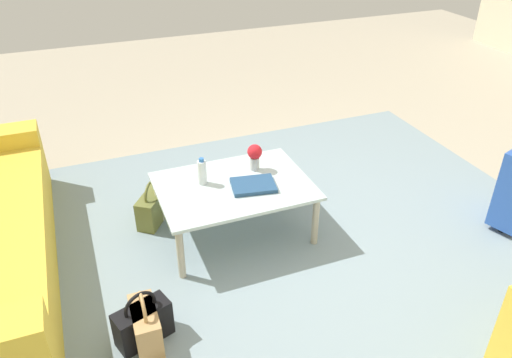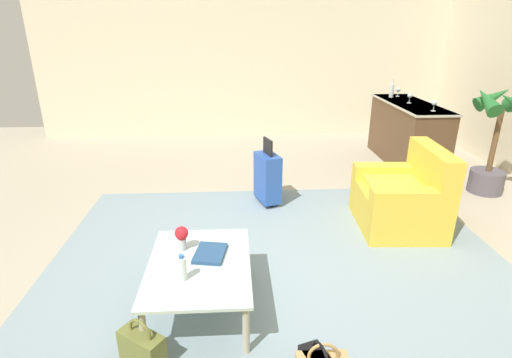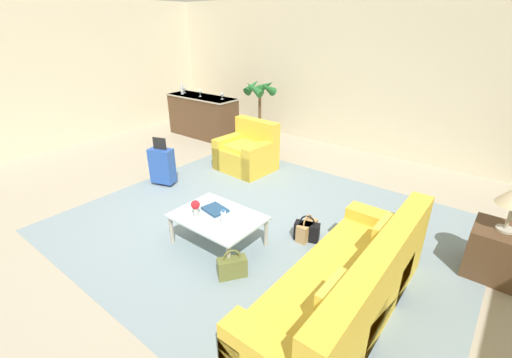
{
  "view_description": "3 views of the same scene",
  "coord_description": "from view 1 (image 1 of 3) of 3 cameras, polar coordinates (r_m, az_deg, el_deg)",
  "views": [
    {
      "loc": [
        1.36,
        2.38,
        2.29
      ],
      "look_at": [
        0.34,
        -0.23,
        0.6
      ],
      "focal_mm": 35.0,
      "sensor_mm": 36.0,
      "label": 1
    },
    {
      "loc": [
        3.05,
        -0.21,
        2.13
      ],
      "look_at": [
        0.05,
        -0.04,
        0.97
      ],
      "focal_mm": 28.0,
      "sensor_mm": 36.0,
      "label": 2
    },
    {
      "loc": [
        3.03,
        -3.06,
        2.59
      ],
      "look_at": [
        0.66,
        -0.06,
        0.83
      ],
      "focal_mm": 24.0,
      "sensor_mm": 36.0,
      "label": 3
    }
  ],
  "objects": [
    {
      "name": "water_bottle",
      "position": [
        3.55,
        -6.18,
        0.81
      ],
      "size": [
        0.06,
        0.06,
        0.2
      ],
      "color": "silver",
      "rests_on": "coffee_table"
    },
    {
      "name": "coffee_table",
      "position": [
        3.59,
        -2.55,
        -1.27
      ],
      "size": [
        1.08,
        0.79,
        0.42
      ],
      "color": "silver",
      "rests_on": "ground"
    },
    {
      "name": "area_rug",
      "position": [
        3.25,
        -1.63,
        -13.68
      ],
      "size": [
        5.2,
        4.4,
        0.01
      ],
      "primitive_type": "cube",
      "color": "gray",
      "rests_on": "ground"
    },
    {
      "name": "coffee_table_book",
      "position": [
        3.53,
        -0.3,
        -0.71
      ],
      "size": [
        0.34,
        0.28,
        0.03
      ],
      "primitive_type": "cube",
      "rotation": [
        0.0,
        0.0,
        -0.17
      ],
      "color": "navy",
      "rests_on": "coffee_table"
    },
    {
      "name": "handbag_olive",
      "position": [
        3.91,
        -11.75,
        -3.23
      ],
      "size": [
        0.3,
        0.34,
        0.36
      ],
      "color": "olive",
      "rests_on": "ground"
    },
    {
      "name": "handbag_tan",
      "position": [
        3.0,
        -12.49,
        -15.98
      ],
      "size": [
        0.15,
        0.32,
        0.36
      ],
      "color": "tan",
      "rests_on": "ground"
    },
    {
      "name": "handbag_black",
      "position": [
        3.01,
        -12.78,
        -15.76
      ],
      "size": [
        0.35,
        0.23,
        0.36
      ],
      "color": "black",
      "rests_on": "ground"
    },
    {
      "name": "flower_vase",
      "position": [
        3.69,
        -0.15,
        2.77
      ],
      "size": [
        0.11,
        0.11,
        0.21
      ],
      "color": "#B2B7BC",
      "rests_on": "coffee_table"
    },
    {
      "name": "ground_plane",
      "position": [
        3.57,
        6.44,
        -9.05
      ],
      "size": [
        12.0,
        12.0,
        0.0
      ],
      "primitive_type": "plane",
      "color": "#A89E89"
    }
  ]
}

